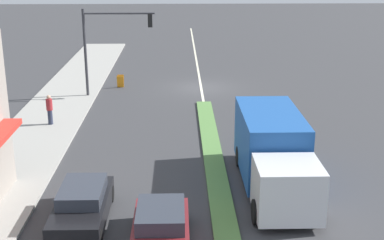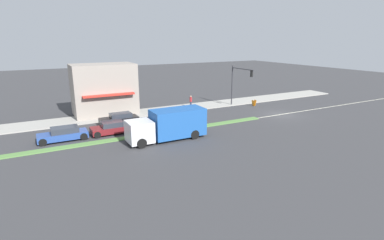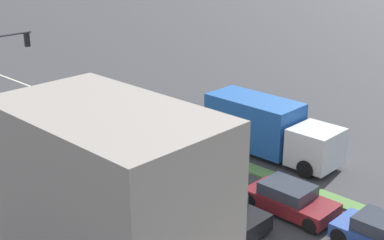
% 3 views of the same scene
% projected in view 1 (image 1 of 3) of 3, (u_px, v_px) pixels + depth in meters
% --- Properties ---
extents(ground_plane, '(160.00, 160.00, 0.00)m').
position_uv_depth(ground_plane, '(221.00, 203.00, 20.39)').
color(ground_plane, '#38383A').
extents(lane_marking_center, '(0.16, 60.00, 0.01)m').
position_uv_depth(lane_marking_center, '(201.00, 88.00, 37.54)').
color(lane_marking_center, beige).
rests_on(lane_marking_center, ground).
extents(traffic_signal_main, '(4.59, 0.34, 5.60)m').
position_uv_depth(traffic_signal_main, '(107.00, 38.00, 34.02)').
color(traffic_signal_main, '#333338').
rests_on(traffic_signal_main, sidewalk_right).
extents(pedestrian, '(0.34, 0.34, 1.64)m').
position_uv_depth(pedestrian, '(50.00, 109.00, 29.00)').
color(pedestrian, '#282D42').
rests_on(pedestrian, sidewalk_right).
extents(warning_aframe_sign, '(0.45, 0.53, 0.84)m').
position_uv_depth(warning_aframe_sign, '(120.00, 81.00, 37.56)').
color(warning_aframe_sign, orange).
rests_on(warning_aframe_sign, ground).
extents(delivery_truck, '(2.44, 7.50, 2.87)m').
position_uv_depth(delivery_truck, '(273.00, 152.00, 21.45)').
color(delivery_truck, silver).
rests_on(delivery_truck, ground).
extents(suv_black, '(1.77, 4.17, 1.33)m').
position_uv_depth(suv_black, '(82.00, 206.00, 18.77)').
color(suv_black, black).
rests_on(suv_black, ground).
extents(sedan_maroon, '(1.85, 3.85, 1.26)m').
position_uv_depth(sedan_maroon, '(161.00, 228.00, 17.32)').
color(sedan_maroon, maroon).
rests_on(sedan_maroon, ground).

